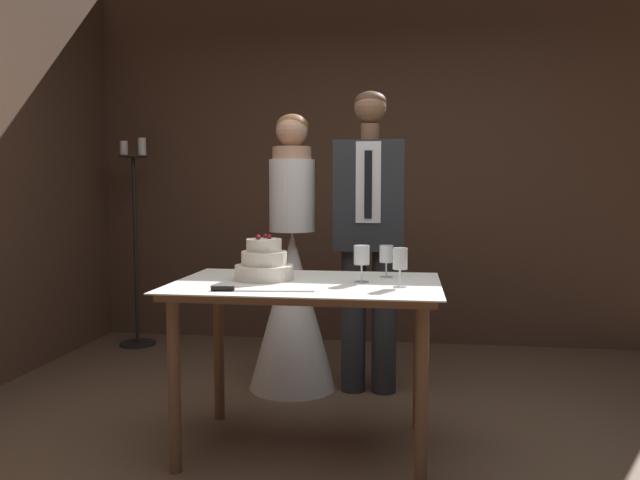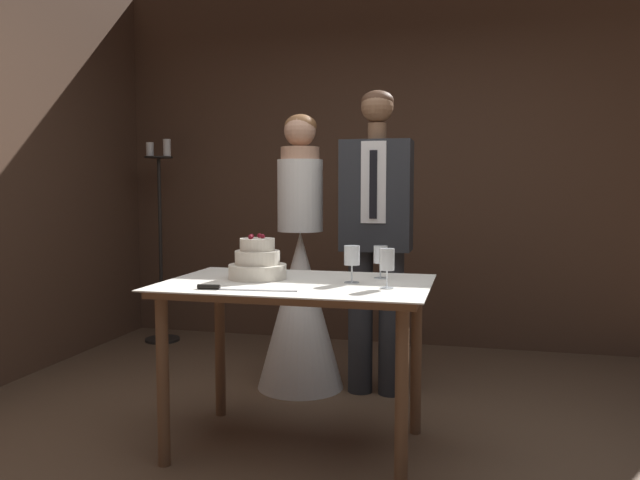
{
  "view_description": "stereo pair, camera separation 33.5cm",
  "coord_description": "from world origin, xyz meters",
  "px_view_note": "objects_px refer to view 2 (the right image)",
  "views": [
    {
      "loc": [
        0.26,
        -2.58,
        1.25
      ],
      "look_at": [
        -0.22,
        0.73,
        0.97
      ],
      "focal_mm": 35.0,
      "sensor_mm": 36.0,
      "label": 1
    },
    {
      "loc": [
        0.58,
        -2.51,
        1.25
      ],
      "look_at": [
        -0.22,
        0.73,
        0.97
      ],
      "focal_mm": 35.0,
      "sensor_mm": 36.0,
      "label": 2
    }
  ],
  "objects_px": {
    "tiered_cake": "(258,263)",
    "groom": "(376,229)",
    "wine_glass_near": "(387,261)",
    "cake_knife": "(228,288)",
    "wine_glass_far": "(381,255)",
    "wine_glass_middle": "(352,257)",
    "cake_table": "(297,303)",
    "bride": "(300,289)",
    "candle_stand": "(161,249)"
  },
  "relations": [
    {
      "from": "tiered_cake",
      "to": "wine_glass_near",
      "type": "relative_size",
      "value": 1.6
    },
    {
      "from": "cake_table",
      "to": "cake_knife",
      "type": "xyz_separation_m",
      "value": [
        -0.23,
        -0.3,
        0.11
      ]
    },
    {
      "from": "wine_glass_middle",
      "to": "wine_glass_far",
      "type": "height_order",
      "value": "wine_glass_middle"
    },
    {
      "from": "cake_knife",
      "to": "wine_glass_far",
      "type": "bearing_deg",
      "value": 34.89
    },
    {
      "from": "wine_glass_middle",
      "to": "groom",
      "type": "relative_size",
      "value": 0.1
    },
    {
      "from": "tiered_cake",
      "to": "bride",
      "type": "bearing_deg",
      "value": 91.43
    },
    {
      "from": "cake_knife",
      "to": "bride",
      "type": "bearing_deg",
      "value": 85.27
    },
    {
      "from": "cake_table",
      "to": "wine_glass_far",
      "type": "bearing_deg",
      "value": 29.06
    },
    {
      "from": "cake_table",
      "to": "groom",
      "type": "relative_size",
      "value": 0.68
    },
    {
      "from": "cake_knife",
      "to": "candle_stand",
      "type": "bearing_deg",
      "value": 119.52
    },
    {
      "from": "tiered_cake",
      "to": "wine_glass_middle",
      "type": "xyz_separation_m",
      "value": [
        0.47,
        -0.03,
        0.04
      ]
    },
    {
      "from": "wine_glass_middle",
      "to": "candle_stand",
      "type": "distance_m",
      "value": 2.6
    },
    {
      "from": "tiered_cake",
      "to": "groom",
      "type": "bearing_deg",
      "value": 61.8
    },
    {
      "from": "wine_glass_near",
      "to": "groom",
      "type": "bearing_deg",
      "value": 101.41
    },
    {
      "from": "wine_glass_near",
      "to": "candle_stand",
      "type": "xyz_separation_m",
      "value": [
        -2.1,
        1.87,
        -0.18
      ]
    },
    {
      "from": "wine_glass_near",
      "to": "bride",
      "type": "distance_m",
      "value": 1.24
    },
    {
      "from": "groom",
      "to": "tiered_cake",
      "type": "bearing_deg",
      "value": -118.2
    },
    {
      "from": "tiered_cake",
      "to": "candle_stand",
      "type": "distance_m",
      "value": 2.25
    },
    {
      "from": "wine_glass_far",
      "to": "wine_glass_middle",
      "type": "bearing_deg",
      "value": -121.83
    },
    {
      "from": "cake_table",
      "to": "cake_knife",
      "type": "bearing_deg",
      "value": -127.7
    },
    {
      "from": "cake_table",
      "to": "cake_knife",
      "type": "height_order",
      "value": "cake_knife"
    },
    {
      "from": "cake_knife",
      "to": "wine_glass_far",
      "type": "xyz_separation_m",
      "value": [
        0.59,
        0.5,
        0.11
      ]
    },
    {
      "from": "cake_knife",
      "to": "wine_glass_far",
      "type": "distance_m",
      "value": 0.78
    },
    {
      "from": "cake_knife",
      "to": "wine_glass_middle",
      "type": "height_order",
      "value": "wine_glass_middle"
    },
    {
      "from": "tiered_cake",
      "to": "candle_stand",
      "type": "bearing_deg",
      "value": 130.01
    },
    {
      "from": "cake_table",
      "to": "cake_knife",
      "type": "distance_m",
      "value": 0.39
    },
    {
      "from": "wine_glass_middle",
      "to": "bride",
      "type": "bearing_deg",
      "value": 119.53
    },
    {
      "from": "tiered_cake",
      "to": "candle_stand",
      "type": "xyz_separation_m",
      "value": [
        -1.44,
        1.72,
        -0.13
      ]
    },
    {
      "from": "tiered_cake",
      "to": "groom",
      "type": "xyz_separation_m",
      "value": [
        0.45,
        0.84,
        0.12
      ]
    },
    {
      "from": "cake_table",
      "to": "tiered_cake",
      "type": "relative_size",
      "value": 4.41
    },
    {
      "from": "wine_glass_middle",
      "to": "candle_stand",
      "type": "xyz_separation_m",
      "value": [
        -1.92,
        1.75,
        -0.18
      ]
    },
    {
      "from": "cake_knife",
      "to": "wine_glass_near",
      "type": "bearing_deg",
      "value": 12.0
    },
    {
      "from": "cake_knife",
      "to": "groom",
      "type": "height_order",
      "value": "groom"
    },
    {
      "from": "bride",
      "to": "groom",
      "type": "bearing_deg",
      "value": -0.07
    },
    {
      "from": "wine_glass_near",
      "to": "groom",
      "type": "relative_size",
      "value": 0.1
    },
    {
      "from": "wine_glass_far",
      "to": "candle_stand",
      "type": "bearing_deg",
      "value": 142.18
    },
    {
      "from": "tiered_cake",
      "to": "cake_knife",
      "type": "xyz_separation_m",
      "value": [
        -0.01,
        -0.35,
        -0.07
      ]
    },
    {
      "from": "tiered_cake",
      "to": "wine_glass_middle",
      "type": "height_order",
      "value": "tiered_cake"
    },
    {
      "from": "wine_glass_near",
      "to": "candle_stand",
      "type": "relative_size",
      "value": 0.11
    },
    {
      "from": "tiered_cake",
      "to": "wine_glass_middle",
      "type": "bearing_deg",
      "value": -3.16
    },
    {
      "from": "cake_knife",
      "to": "cake_table",
      "type": "bearing_deg",
      "value": 47.16
    },
    {
      "from": "cake_knife",
      "to": "bride",
      "type": "distance_m",
      "value": 1.21
    },
    {
      "from": "wine_glass_near",
      "to": "groom",
      "type": "xyz_separation_m",
      "value": [
        -0.2,
        0.99,
        0.07
      ]
    },
    {
      "from": "cake_table",
      "to": "candle_stand",
      "type": "xyz_separation_m",
      "value": [
        -1.66,
        1.77,
        0.05
      ]
    },
    {
      "from": "cake_knife",
      "to": "wine_glass_middle",
      "type": "relative_size",
      "value": 2.55
    },
    {
      "from": "wine_glass_near",
      "to": "wine_glass_far",
      "type": "distance_m",
      "value": 0.3
    },
    {
      "from": "wine_glass_near",
      "to": "bride",
      "type": "bearing_deg",
      "value": 124.23
    },
    {
      "from": "tiered_cake",
      "to": "wine_glass_far",
      "type": "height_order",
      "value": "tiered_cake"
    },
    {
      "from": "wine_glass_middle",
      "to": "groom",
      "type": "xyz_separation_m",
      "value": [
        -0.02,
        0.87,
        0.08
      ]
    },
    {
      "from": "wine_glass_far",
      "to": "groom",
      "type": "height_order",
      "value": "groom"
    }
  ]
}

